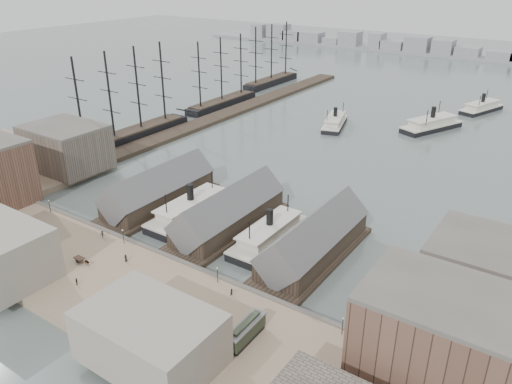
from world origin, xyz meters
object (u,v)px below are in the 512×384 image
Objects in this scene: horse_cart_left at (10,224)px; tram at (246,332)px; horse_cart_center at (84,261)px; ferry_docked_west at (191,209)px; horse_cart_right at (206,327)px.

tram is at bearing -91.34° from horse_cart_left.
horse_cart_center is at bearing -92.05° from horse_cart_left.
ferry_docked_west is 48.15m from horse_cart_left.
horse_cart_left is at bearing 67.73° from horse_cart_right.
horse_cart_right is at bearing -93.16° from horse_cart_left.
ferry_docked_west reaches higher than tram.
horse_cart_right is (38.53, -1.90, 0.05)m from horse_cart_center.
horse_cart_right is (69.41, -2.34, -0.02)m from horse_cart_left.
tram reaches higher than horse_cart_left.
ferry_docked_west reaches higher than horse_cart_right.
tram is 2.16× the size of horse_cart_left.
horse_cart_right reaches higher than horse_cart_center.
ferry_docked_west is 51.66m from horse_cart_right.
horse_cart_center is at bearing -94.09° from ferry_docked_west.
ferry_docked_west is at bearing 140.65° from tram.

